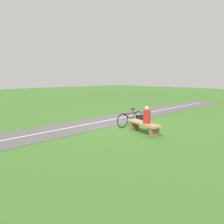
{
  "coord_description": "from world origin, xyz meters",
  "views": [
    {
      "loc": [
        -7.09,
        7.21,
        2.39
      ],
      "look_at": [
        -1.17,
        1.67,
        1.01
      ],
      "focal_mm": 32.44,
      "sensor_mm": 36.0,
      "label": 1
    }
  ],
  "objects_px": {
    "bench": "(144,126)",
    "bicycle": "(131,119)",
    "backpack": "(139,119)",
    "person_seated": "(147,116)"
  },
  "relations": [
    {
      "from": "person_seated",
      "to": "bicycle",
      "type": "distance_m",
      "value": 1.64
    },
    {
      "from": "person_seated",
      "to": "bicycle",
      "type": "xyz_separation_m",
      "value": [
        1.46,
        -0.62,
        -0.44
      ]
    },
    {
      "from": "bench",
      "to": "backpack",
      "type": "xyz_separation_m",
      "value": [
        1.34,
        -1.35,
        -0.11
      ]
    },
    {
      "from": "backpack",
      "to": "person_seated",
      "type": "bearing_deg",
      "value": 137.68
    },
    {
      "from": "bicycle",
      "to": "backpack",
      "type": "height_order",
      "value": "bicycle"
    },
    {
      "from": "backpack",
      "to": "bicycle",
      "type": "bearing_deg",
      "value": 94.56
    },
    {
      "from": "bench",
      "to": "bicycle",
      "type": "xyz_separation_m",
      "value": [
        1.28,
        -0.58,
        0.04
      ]
    },
    {
      "from": "bench",
      "to": "bicycle",
      "type": "bearing_deg",
      "value": -13.14
    },
    {
      "from": "bicycle",
      "to": "person_seated",
      "type": "bearing_deg",
      "value": 71.93
    },
    {
      "from": "person_seated",
      "to": "backpack",
      "type": "bearing_deg",
      "value": -30.95
    }
  ]
}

